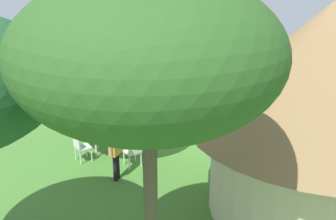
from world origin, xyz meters
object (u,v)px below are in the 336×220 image
at_px(guest_beside_umbrella, 115,149).
at_px(striped_lounge_chair, 204,131).
at_px(thatched_hut, 321,103).
at_px(shade_umbrella, 112,67).
at_px(acacia_tree_right_background, 148,55).
at_px(patio_chair_east_end, 102,124).
at_px(patio_chair_near_lawn, 134,150).
at_px(standing_watcher, 243,75).
at_px(zebra_toward_hut, 277,102).
at_px(zebra_nearest_camera, 212,84).
at_px(zebra_by_umbrella, 119,92).
at_px(patio_chair_near_hut, 149,129).
at_px(patio_chair_west_end, 80,146).
at_px(patio_dining_table, 116,133).

height_order(guest_beside_umbrella, striped_lounge_chair, guest_beside_umbrella).
xyz_separation_m(thatched_hut, striped_lounge_chair, (1.42, -4.54, -2.47)).
height_order(shade_umbrella, acacia_tree_right_background, acacia_tree_right_background).
height_order(thatched_hut, patio_chair_east_end, thatched_hut).
xyz_separation_m(patio_chair_near_lawn, standing_watcher, (-5.41, -5.85, 0.53)).
height_order(standing_watcher, zebra_toward_hut, standing_watcher).
bearing_deg(patio_chair_near_lawn, thatched_hut, -58.91).
relative_size(zebra_nearest_camera, zebra_toward_hut, 1.00).
distance_m(thatched_hut, zebra_by_umbrella, 8.52).
bearing_deg(patio_chair_near_hut, standing_watcher, -67.54).
relative_size(patio_chair_near_hut, standing_watcher, 0.51).
bearing_deg(standing_watcher, shade_umbrella, 94.79).
xyz_separation_m(shade_umbrella, zebra_by_umbrella, (-0.29, -3.29, -1.80)).
bearing_deg(patio_chair_near_lawn, patio_chair_west_end, 135.87).
xyz_separation_m(patio_chair_near_hut, patio_chair_west_end, (2.20, 0.91, 0.00)).
xyz_separation_m(patio_dining_table, patio_chair_near_lawn, (-0.47, 1.10, -0.13)).
relative_size(shade_umbrella, zebra_by_umbrella, 1.90).
xyz_separation_m(thatched_hut, shade_umbrella, (4.45, -3.94, 0.05)).
distance_m(patio_chair_near_hut, zebra_toward_hut, 4.70).
relative_size(thatched_hut, zebra_toward_hut, 2.84).
relative_size(shade_umbrella, zebra_toward_hut, 1.80).
xyz_separation_m(patio_dining_table, standing_watcher, (-5.88, -4.75, 0.41)).
distance_m(guest_beside_umbrella, acacia_tree_right_background, 5.94).
xyz_separation_m(patio_chair_near_lawn, zebra_nearest_camera, (-3.69, -4.73, 0.49)).
distance_m(thatched_hut, zebra_toward_hut, 5.30).
height_order(patio_chair_near_hut, patio_chair_west_end, same).
height_order(thatched_hut, patio_chair_near_hut, thatched_hut).
height_order(striped_lounge_chair, zebra_toward_hut, zebra_toward_hut).
bearing_deg(striped_lounge_chair, patio_chair_near_lawn, -17.10).
height_order(patio_chair_east_end, patio_chair_west_end, same).
bearing_deg(zebra_toward_hut, patio_chair_west_end, -0.75).
distance_m(patio_chair_east_end, guest_beside_umbrella, 2.94).
bearing_deg(zebra_by_umbrella, acacia_tree_right_background, -58.92).
bearing_deg(patio_chair_west_end, zebra_nearest_camera, 103.19).
bearing_deg(thatched_hut, shade_umbrella, -41.50).
height_order(striped_lounge_chair, acacia_tree_right_background, acacia_tree_right_background).
xyz_separation_m(thatched_hut, zebra_toward_hut, (-1.32, -4.86, -1.67)).
distance_m(patio_chair_near_lawn, standing_watcher, 7.98).
bearing_deg(patio_chair_east_end, zebra_nearest_camera, -172.20).
xyz_separation_m(zebra_nearest_camera, zebra_toward_hut, (-1.61, 2.72, 0.04)).
xyz_separation_m(patio_chair_near_hut, striped_lounge_chair, (-1.90, -0.19, -0.27)).
relative_size(thatched_hut, standing_watcher, 3.39).
xyz_separation_m(thatched_hut, zebra_nearest_camera, (0.29, -7.57, -1.71)).
height_order(patio_chair_near_lawn, standing_watcher, standing_watcher).
bearing_deg(thatched_hut, patio_chair_near_hut, -52.55).
xyz_separation_m(striped_lounge_chair, zebra_by_umbrella, (2.73, -2.69, 0.73)).
distance_m(shade_umbrella, guest_beside_umbrella, 2.55).
xyz_separation_m(patio_chair_west_end, zebra_toward_hut, (-6.85, -1.42, 0.52)).
bearing_deg(patio_chair_near_hut, zebra_toward_hut, -103.65).
bearing_deg(zebra_by_umbrella, thatched_hut, -29.16).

